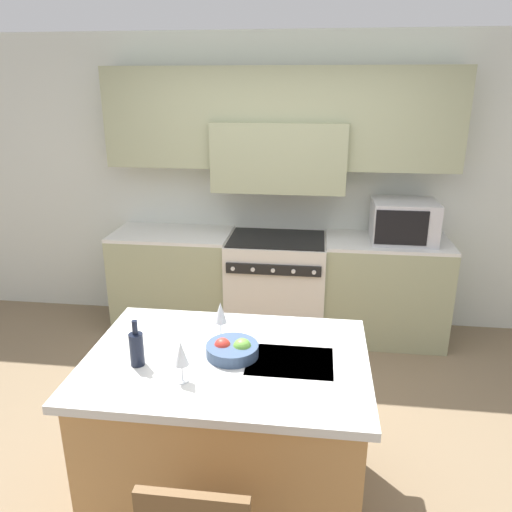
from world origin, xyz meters
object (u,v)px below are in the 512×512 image
object	(u,v)px
microwave	(404,221)
wine_bottle	(137,348)
range_stove	(276,286)
wine_glass_near	(181,355)
wine_glass_far	(220,314)
fruit_bowl	(233,349)

from	to	relation	value
microwave	wine_bottle	size ratio (longest dim) A/B	2.24
range_stove	microwave	bearing A→B (deg)	0.97
wine_glass_near	wine_glass_far	xyz separation A→B (m)	(0.10, 0.45, 0.00)
microwave	wine_glass_near	world-z (taller)	microwave
wine_glass_near	range_stove	bearing A→B (deg)	83.75
wine_bottle	wine_glass_far	xyz separation A→B (m)	(0.36, 0.34, 0.05)
range_stove	microwave	world-z (taller)	microwave
range_stove	wine_bottle	bearing A→B (deg)	-103.25
wine_bottle	wine_glass_far	distance (m)	0.50
wine_bottle	wine_glass_near	bearing A→B (deg)	-24.08
microwave	wine_glass_far	xyz separation A→B (m)	(-1.26, -1.88, -0.06)
fruit_bowl	range_stove	bearing A→B (deg)	88.46
wine_glass_far	fruit_bowl	bearing A→B (deg)	-62.37
microwave	wine_bottle	world-z (taller)	microwave
wine_glass_near	fruit_bowl	xyz separation A→B (m)	(0.20, 0.26, -0.11)
range_stove	fruit_bowl	world-z (taller)	fruit_bowl
wine_bottle	wine_glass_far	size ratio (longest dim) A/B	1.16
microwave	range_stove	bearing A→B (deg)	-179.03
fruit_bowl	wine_bottle	bearing A→B (deg)	-162.39
wine_bottle	wine_glass_far	world-z (taller)	wine_bottle
wine_glass_far	fruit_bowl	xyz separation A→B (m)	(0.10, -0.19, -0.11)
range_stove	fruit_bowl	bearing A→B (deg)	-91.54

